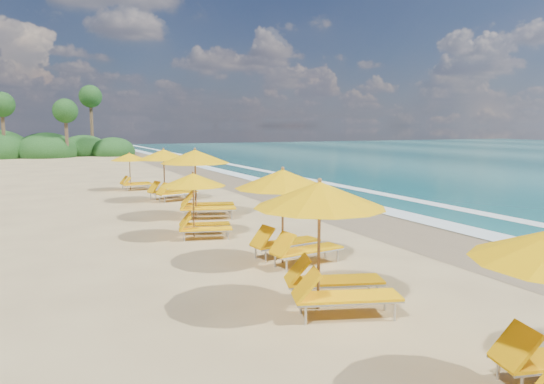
% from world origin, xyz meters
% --- Properties ---
extents(ground, '(160.00, 160.00, 0.00)m').
position_xyz_m(ground, '(0.00, 0.00, 0.00)').
color(ground, tan).
rests_on(ground, ground).
extents(wet_sand, '(4.00, 160.00, 0.01)m').
position_xyz_m(wet_sand, '(4.00, 0.00, 0.01)').
color(wet_sand, '#8E7B54').
rests_on(wet_sand, ground).
extents(surf_foam, '(4.00, 160.00, 0.01)m').
position_xyz_m(surf_foam, '(6.70, 0.00, 0.03)').
color(surf_foam, white).
rests_on(surf_foam, ground).
extents(station_1, '(3.14, 3.07, 2.47)m').
position_xyz_m(station_1, '(-2.29, -7.28, 1.38)').
color(station_1, olive).
rests_on(station_1, ground).
extents(station_2, '(2.80, 2.64, 2.41)m').
position_xyz_m(station_2, '(-1.47, -4.08, 1.35)').
color(station_2, olive).
rests_on(station_2, ground).
extents(station_3, '(2.53, 2.46, 2.03)m').
position_xyz_m(station_3, '(-2.66, -0.37, 1.14)').
color(station_3, olive).
rests_on(station_3, ground).
extents(station_4, '(3.27, 3.18, 2.60)m').
position_xyz_m(station_4, '(-1.57, 2.87, 1.46)').
color(station_4, olive).
rests_on(station_4, ground).
extents(station_5, '(2.96, 2.85, 2.41)m').
position_xyz_m(station_5, '(-1.67, 7.61, 1.35)').
color(station_5, olive).
rests_on(station_5, ground).
extents(station_6, '(2.24, 2.09, 2.02)m').
position_xyz_m(station_6, '(-2.44, 12.23, 1.13)').
color(station_6, olive).
rests_on(station_6, ground).
extents(treeline, '(25.80, 8.80, 9.74)m').
position_xyz_m(treeline, '(-9.94, 45.51, 1.00)').
color(treeline, '#163D14').
rests_on(treeline, ground).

